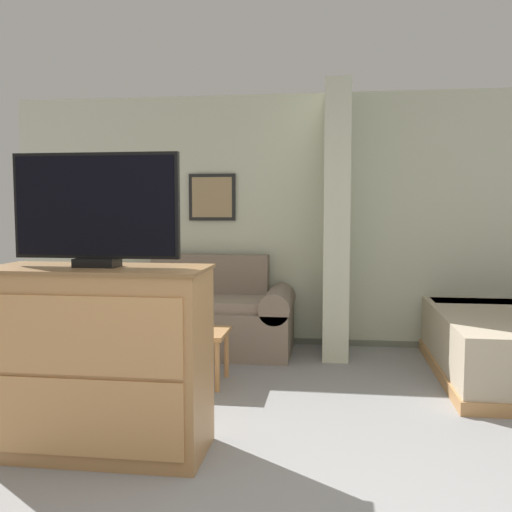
{
  "coord_description": "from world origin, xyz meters",
  "views": [
    {
      "loc": [
        -0.07,
        -2.28,
        1.43
      ],
      "look_at": [
        -0.67,
        2.19,
        1.05
      ],
      "focal_mm": 40.0,
      "sensor_mm": 36.0,
      "label": 1
    }
  ],
  "objects_px": {
    "couch": "(204,317)",
    "table_lamp": "(102,260)",
    "tv": "(96,210)",
    "tv_dresser": "(99,360)",
    "coffee_table": "(185,337)"
  },
  "relations": [
    {
      "from": "table_lamp",
      "to": "tv_dresser",
      "type": "bearing_deg",
      "value": -67.76
    },
    {
      "from": "tv",
      "to": "coffee_table",
      "type": "bearing_deg",
      "value": 83.54
    },
    {
      "from": "coffee_table",
      "to": "tv",
      "type": "xyz_separation_m",
      "value": [
        -0.15,
        -1.36,
        1.04
      ]
    },
    {
      "from": "table_lamp",
      "to": "tv",
      "type": "distance_m",
      "value": 2.62
    },
    {
      "from": "table_lamp",
      "to": "tv",
      "type": "height_order",
      "value": "tv"
    },
    {
      "from": "coffee_table",
      "to": "tv_dresser",
      "type": "xyz_separation_m",
      "value": [
        -0.15,
        -1.36,
        0.17
      ]
    },
    {
      "from": "couch",
      "to": "tv",
      "type": "bearing_deg",
      "value": -91.84
    },
    {
      "from": "coffee_table",
      "to": "table_lamp",
      "type": "bearing_deg",
      "value": 137.9
    },
    {
      "from": "couch",
      "to": "table_lamp",
      "type": "height_order",
      "value": "table_lamp"
    },
    {
      "from": "table_lamp",
      "to": "tv_dresser",
      "type": "height_order",
      "value": "tv_dresser"
    },
    {
      "from": "coffee_table",
      "to": "table_lamp",
      "type": "height_order",
      "value": "table_lamp"
    },
    {
      "from": "coffee_table",
      "to": "tv_dresser",
      "type": "relative_size",
      "value": 0.55
    },
    {
      "from": "tv_dresser",
      "to": "tv",
      "type": "xyz_separation_m",
      "value": [
        0.0,
        0.0,
        0.88
      ]
    },
    {
      "from": "couch",
      "to": "table_lamp",
      "type": "distance_m",
      "value": 1.19
    },
    {
      "from": "tv_dresser",
      "to": "coffee_table",
      "type": "bearing_deg",
      "value": 83.54
    }
  ]
}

